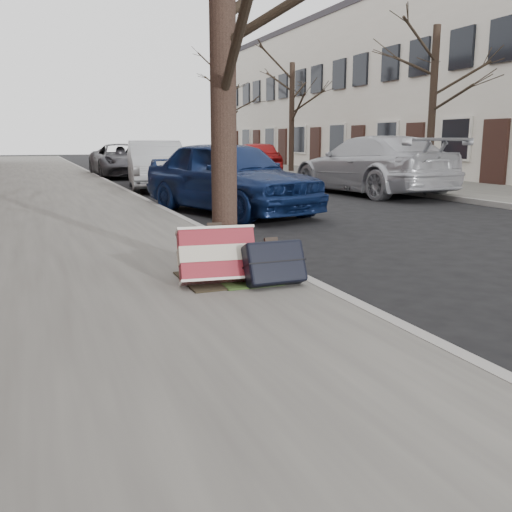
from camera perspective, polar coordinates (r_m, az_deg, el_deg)
name	(u,v)px	position (r m, az deg, el deg)	size (l,w,h in m)	color
ground	(475,301)	(5.60, 21.06, -4.27)	(120.00, 120.00, 0.00)	black
near_sidewalk	(30,186)	(18.98, -21.63, 6.48)	(5.00, 70.00, 0.12)	slate
far_sidewalk	(354,178)	(22.20, 9.78, 7.73)	(4.00, 70.00, 0.12)	slate
house_far	(455,88)	(26.20, 19.31, 15.57)	(6.70, 40.00, 7.20)	beige
dirt_patch	(226,278)	(5.57, -3.03, -2.22)	(0.85, 0.85, 0.01)	black
suitcase_red	(217,256)	(5.33, -3.94, 0.04)	(0.70, 0.19, 0.51)	maroon
suitcase_navy	(274,263)	(5.26, 1.85, -0.66)	(0.56, 0.18, 0.40)	black
car_near_front	(229,176)	(11.50, -2.67, 7.95)	(1.75, 4.35, 1.48)	#0D1D47
car_near_mid	(156,165)	(17.66, -9.99, 8.96)	(1.53, 4.40, 1.45)	#A7AAAE
car_near_back	(123,160)	(23.81, -13.19, 9.29)	(2.20, 4.77, 1.32)	#38373D
car_far_front	(371,165)	(16.04, 11.41, 8.89)	(2.20, 5.42, 1.57)	#AEAFB5
car_far_back	(256,159)	(23.65, 0.03, 9.71)	(1.70, 4.23, 1.44)	maroon
tree_far_a	(432,108)	(17.63, 17.22, 13.98)	(0.22, 0.22, 4.50)	black
tree_far_b	(292,118)	(25.76, 3.59, 13.65)	(0.23, 0.23, 4.63)	black
tree_far_c	(224,116)	(34.42, -3.18, 13.79)	(0.23, 0.23, 5.46)	black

